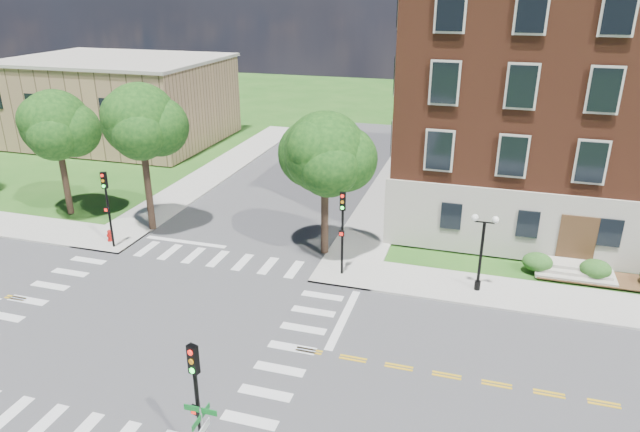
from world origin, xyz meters
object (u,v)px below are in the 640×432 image
(traffic_signal_ne, at_px, (342,223))
(street_sign_pole, at_px, (203,431))
(fire_hydrant, at_px, (110,236))
(traffic_signal_nw, at_px, (107,200))
(traffic_signal_se, at_px, (196,392))
(twin_lamp_west, at_px, (482,248))

(traffic_signal_ne, distance_m, street_sign_pole, 15.37)
(street_sign_pole, xyz_separation_m, fire_hydrant, (-14.67, 15.38, -1.84))
(traffic_signal_nw, xyz_separation_m, fire_hydrant, (-0.73, 0.66, -2.72))
(traffic_signal_se, bearing_deg, fire_hydrant, 133.88)
(traffic_signal_ne, bearing_deg, traffic_signal_nw, -177.53)
(twin_lamp_west, relative_size, fire_hydrant, 5.64)
(traffic_signal_se, xyz_separation_m, traffic_signal_nw, (-13.46, 14.09, 0.00))
(traffic_signal_ne, xyz_separation_m, twin_lamp_west, (7.32, 0.30, -0.66))
(street_sign_pole, bearing_deg, traffic_signal_ne, 88.40)
(fire_hydrant, bearing_deg, traffic_signal_nw, -42.35)
(traffic_signal_nw, bearing_deg, fire_hydrant, 137.65)
(traffic_signal_nw, height_order, street_sign_pole, traffic_signal_nw)
(traffic_signal_se, height_order, traffic_signal_ne, same)
(twin_lamp_west, height_order, street_sign_pole, twin_lamp_west)
(traffic_signal_nw, relative_size, fire_hydrant, 6.40)
(street_sign_pole, distance_m, fire_hydrant, 21.33)
(traffic_signal_ne, bearing_deg, street_sign_pole, -91.60)
(fire_hydrant, bearing_deg, traffic_signal_se, -46.12)
(traffic_signal_se, relative_size, fire_hydrant, 6.40)
(traffic_signal_nw, bearing_deg, traffic_signal_se, -46.31)
(traffic_signal_se, bearing_deg, twin_lamp_west, 61.26)
(traffic_signal_se, xyz_separation_m, traffic_signal_ne, (0.91, 14.71, 0.00))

